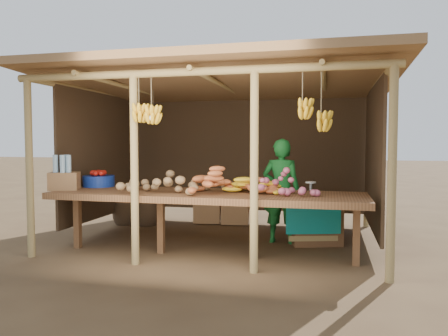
# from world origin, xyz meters

# --- Properties ---
(ground) EXTENTS (60.00, 60.00, 0.00)m
(ground) POSITION_xyz_m (0.00, 0.00, 0.00)
(ground) COLOR brown
(ground) RESTS_ON ground
(stall_structure) EXTENTS (4.70, 3.50, 2.43)m
(stall_structure) POSITION_xyz_m (0.04, 0.01, 1.92)
(stall_structure) COLOR tan
(stall_structure) RESTS_ON ground
(counter) EXTENTS (3.90, 1.05, 0.80)m
(counter) POSITION_xyz_m (0.00, -0.95, 0.74)
(counter) COLOR brown
(counter) RESTS_ON ground
(potato_heap) EXTENTS (1.08, 0.67, 0.37)m
(potato_heap) POSITION_xyz_m (-0.54, -1.04, 0.98)
(potato_heap) COLOR olive
(potato_heap) RESTS_ON counter
(sweet_potato_heap) EXTENTS (1.26, 0.92, 0.36)m
(sweet_potato_heap) POSITION_xyz_m (0.27, -1.01, 0.98)
(sweet_potato_heap) COLOR #C36332
(sweet_potato_heap) RESTS_ON counter
(onion_heap) EXTENTS (0.95, 0.76, 0.36)m
(onion_heap) POSITION_xyz_m (0.94, -0.97, 0.98)
(onion_heap) COLOR #BF5D77
(onion_heap) RESTS_ON counter
(banana_pile) EXTENTS (0.74, 0.58, 0.35)m
(banana_pile) POSITION_xyz_m (0.57, -0.77, 0.97)
(banana_pile) COLOR yellow
(banana_pile) RESTS_ON counter
(tomato_basin) EXTENTS (0.44, 0.44, 0.23)m
(tomato_basin) POSITION_xyz_m (-1.67, -0.60, 0.89)
(tomato_basin) COLOR navy
(tomato_basin) RESTS_ON counter
(bottle_box) EXTENTS (0.44, 0.40, 0.46)m
(bottle_box) POSITION_xyz_m (-1.90, -1.08, 0.98)
(bottle_box) COLOR olive
(bottle_box) RESTS_ON counter
(vendor) EXTENTS (0.56, 0.39, 1.47)m
(vendor) POSITION_xyz_m (0.83, 0.01, 0.74)
(vendor) COLOR #176927
(vendor) RESTS_ON ground
(tarp_crate) EXTENTS (0.90, 0.83, 0.89)m
(tarp_crate) POSITION_xyz_m (1.29, 0.10, 0.37)
(tarp_crate) COLOR brown
(tarp_crate) RESTS_ON ground
(carton_stack) EXTENTS (1.02, 0.44, 0.73)m
(carton_stack) POSITION_xyz_m (-0.26, 1.20, 0.32)
(carton_stack) COLOR olive
(carton_stack) RESTS_ON ground
(burlap_sacks) EXTENTS (0.84, 0.44, 0.59)m
(burlap_sacks) POSITION_xyz_m (-1.75, 0.75, 0.26)
(burlap_sacks) COLOR #44311F
(burlap_sacks) RESTS_ON ground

